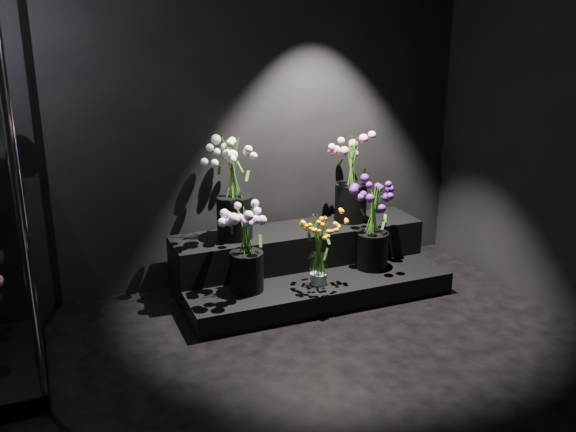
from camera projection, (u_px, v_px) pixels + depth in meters
floor at (335, 420)px, 3.37m from camera, size 4.00×4.00×0.00m
wall_back at (219, 102)px, 4.69m from camera, size 4.00×0.00×4.00m
display_riser at (304, 265)px, 4.92m from camera, size 1.97×0.87×0.44m
bouquet_orange_bells at (319, 248)px, 4.54m from camera, size 0.32×0.32×0.53m
bouquet_lilac at (246, 241)px, 4.41m from camera, size 0.43×0.43×0.63m
bouquet_purple at (373, 223)px, 4.80m from camera, size 0.34×0.34×0.65m
bouquet_cream_roses at (234, 182)px, 4.62m from camera, size 0.44×0.44×0.75m
bouquet_pink_roses at (352, 173)px, 5.01m from camera, size 0.47×0.47×0.69m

